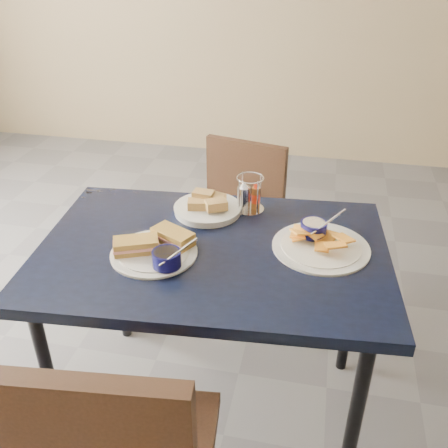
% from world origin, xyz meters
% --- Properties ---
extents(ground, '(6.00, 6.00, 0.00)m').
position_xyz_m(ground, '(0.00, 0.00, 0.00)').
color(ground, '#58575D').
rests_on(ground, ground).
extents(dining_table, '(1.21, 0.86, 0.75)m').
position_xyz_m(dining_table, '(-0.07, -0.17, 0.68)').
color(dining_table, black).
rests_on(dining_table, ground).
extents(chair_far, '(0.47, 0.46, 0.83)m').
position_xyz_m(chair_far, '(-0.13, 0.51, 0.48)').
color(chair_far, '#311B10').
rests_on(chair_far, ground).
extents(sandwich_plate, '(0.30, 0.28, 0.12)m').
position_xyz_m(sandwich_plate, '(-0.23, -0.25, 0.77)').
color(sandwich_plate, white).
rests_on(sandwich_plate, dining_table).
extents(plantain_plate, '(0.32, 0.32, 0.12)m').
position_xyz_m(plantain_plate, '(0.27, -0.08, 0.77)').
color(plantain_plate, white).
rests_on(plantain_plate, dining_table).
extents(bread_basket, '(0.24, 0.24, 0.07)m').
position_xyz_m(bread_basket, '(-0.14, 0.06, 0.77)').
color(bread_basket, white).
rests_on(bread_basket, dining_table).
extents(condiment_caddy, '(0.11, 0.11, 0.14)m').
position_xyz_m(condiment_caddy, '(0.00, 0.11, 0.81)').
color(condiment_caddy, silver).
rests_on(condiment_caddy, dining_table).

